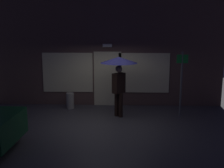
% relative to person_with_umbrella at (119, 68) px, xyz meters
% --- Properties ---
extents(ground_plane, '(18.00, 18.00, 0.00)m').
position_rel_person_with_umbrella_xyz_m(ground_plane, '(-0.47, -0.68, -1.76)').
color(ground_plane, '#423F44').
extents(building_facade, '(9.24, 0.48, 4.27)m').
position_rel_person_with_umbrella_xyz_m(building_facade, '(-0.47, 1.67, 0.35)').
color(building_facade, brown).
rests_on(building_facade, ground).
extents(person_with_umbrella, '(1.28, 1.28, 2.14)m').
position_rel_person_with_umbrella_xyz_m(person_with_umbrella, '(0.00, 0.00, 0.00)').
color(person_with_umbrella, black).
rests_on(person_with_umbrella, ground).
extents(street_sign_post, '(0.40, 0.07, 2.31)m').
position_rel_person_with_umbrella_xyz_m(street_sign_post, '(2.23, 0.24, -0.45)').
color(street_sign_post, '#595B60').
rests_on(street_sign_post, ground).
extents(sidewalk_bollard, '(0.30, 0.30, 0.63)m').
position_rel_person_with_umbrella_xyz_m(sidewalk_bollard, '(-1.92, 0.94, -1.45)').
color(sidewalk_bollard, '#9E998E').
rests_on(sidewalk_bollard, ground).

